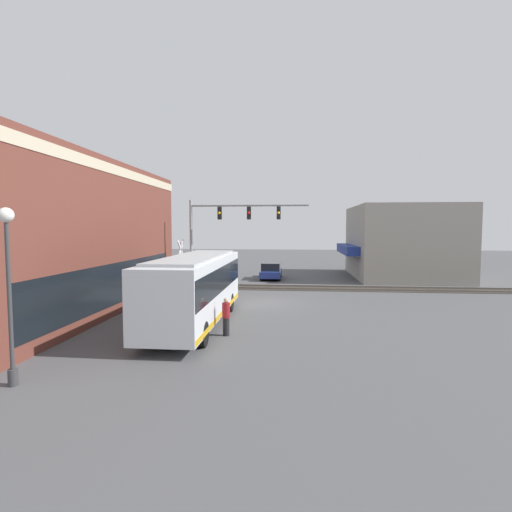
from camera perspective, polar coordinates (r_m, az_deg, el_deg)
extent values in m
plane|color=#4C4C4F|center=(25.01, 1.10, -6.64)|extent=(120.00, 120.00, 0.00)
cube|color=brown|center=(25.38, -31.43, 2.25)|extent=(19.16, 11.71, 8.21)
cube|color=beige|center=(22.62, -19.89, 11.50)|extent=(19.36, 0.36, 0.50)
cube|color=black|center=(22.57, -19.29, -3.67)|extent=(16.10, 0.12, 2.20)
cube|color=gray|center=(39.85, 20.18, 1.93)|extent=(11.69, 8.96, 6.65)
cube|color=navy|center=(38.91, 12.97, 0.96)|extent=(8.19, 1.20, 0.80)
cube|color=silver|center=(19.34, -8.59, -4.41)|extent=(10.63, 2.55, 2.77)
cube|color=black|center=(19.28, -8.60, -3.19)|extent=(10.42, 2.59, 1.17)
cube|color=gold|center=(19.55, -8.55, -7.94)|extent=(10.42, 2.58, 0.24)
cube|color=#A5A8AA|center=(19.18, -8.64, -0.13)|extent=(9.04, 2.17, 0.12)
cylinder|color=black|center=(22.55, -6.62, -6.56)|extent=(1.00, 2.57, 1.00)
cylinder|color=black|center=(16.28, -11.60, -10.78)|extent=(1.00, 2.57, 1.00)
cylinder|color=gray|center=(29.19, -9.24, 1.40)|extent=(0.20, 0.20, 6.63)
cylinder|color=gray|center=(28.42, -1.02, 7.26)|extent=(0.16, 8.41, 0.16)
cube|color=black|center=(28.71, -5.21, 6.11)|extent=(0.30, 0.27, 0.90)
sphere|color=yellow|center=(28.55, -5.27, 6.12)|extent=(0.20, 0.20, 0.20)
cube|color=black|center=(28.40, -1.01, 6.15)|extent=(0.30, 0.27, 0.90)
sphere|color=red|center=(28.24, -1.05, 6.16)|extent=(0.20, 0.20, 0.20)
cube|color=black|center=(28.24, 3.26, 6.15)|extent=(0.30, 0.27, 0.90)
sphere|color=yellow|center=(28.07, 3.24, 6.17)|extent=(0.20, 0.20, 0.20)
cylinder|color=gray|center=(28.94, -10.66, -1.64)|extent=(0.14, 0.14, 3.60)
cube|color=white|center=(28.84, -10.69, 0.93)|extent=(1.41, 0.06, 1.41)
cube|color=white|center=(28.84, -10.69, 0.93)|extent=(1.41, 0.06, 1.41)
cylinder|color=#38383A|center=(28.89, -10.67, -0.66)|extent=(0.08, 0.90, 0.08)
sphere|color=red|center=(28.72, -9.84, -0.67)|extent=(0.28, 0.28, 0.28)
sphere|color=red|center=(28.97, -11.55, -0.65)|extent=(0.28, 0.28, 0.28)
cylinder|color=#38383A|center=(14.21, -31.39, -14.59)|extent=(0.28, 0.28, 0.50)
cylinder|color=#38383A|center=(13.69, -31.73, -6.02)|extent=(0.12, 0.12, 4.79)
sphere|color=white|center=(13.51, -32.14, 4.98)|extent=(0.44, 0.44, 0.44)
cube|color=#332D28|center=(30.91, 1.95, -4.54)|extent=(2.60, 60.00, 0.03)
cube|color=#6B6056|center=(30.20, 1.87, -4.64)|extent=(0.07, 60.00, 0.15)
cube|color=#6B6056|center=(31.61, 2.03, -4.24)|extent=(0.07, 60.00, 0.15)
cube|color=navy|center=(36.34, 2.18, -2.41)|extent=(4.53, 1.80, 0.57)
cube|color=black|center=(36.05, 2.16, -1.48)|extent=(2.49, 1.62, 0.67)
cylinder|color=black|center=(37.76, 2.30, -2.50)|extent=(0.64, 1.82, 0.64)
cylinder|color=black|center=(34.97, 2.04, -3.03)|extent=(0.64, 1.82, 0.64)
cylinder|color=black|center=(17.50, -4.29, -10.04)|extent=(0.28, 0.28, 0.78)
cylinder|color=maroon|center=(17.34, -4.30, -7.75)|extent=(0.34, 0.34, 0.65)
sphere|color=tan|center=(17.25, -4.31, -6.36)|extent=(0.21, 0.21, 0.21)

